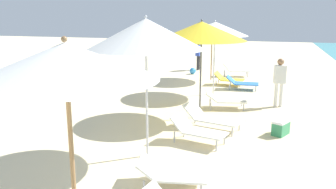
{
  "coord_description": "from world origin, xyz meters",
  "views": [
    {
      "loc": [
        2.64,
        -0.11,
        3.04
      ],
      "look_at": [
        0.55,
        7.01,
        1.32
      ],
      "focal_mm": 37.62,
      "sensor_mm": 36.0,
      "label": 1
    }
  ],
  "objects": [
    {
      "name": "umbrella_second",
      "position": [
        0.7,
        2.92,
        2.57
      ],
      "size": [
        1.87,
        1.87,
        2.83
      ],
      "color": "olive",
      "rests_on": "ground"
    },
    {
      "name": "umbrella_third",
      "position": [
        0.18,
        6.66,
        2.63
      ],
      "size": [
        2.4,
        2.4,
        3.0
      ],
      "color": "silver",
      "rests_on": "ground"
    },
    {
      "name": "lounger_third_shoreside",
      "position": [
        1.08,
        7.72,
        0.33
      ],
      "size": [
        1.4,
        0.88,
        0.63
      ],
      "rotation": [
        0.0,
        0.0,
        -0.24
      ],
      "color": "white",
      "rests_on": "ground"
    },
    {
      "name": "lounger_third_inland",
      "position": [
        1.04,
        5.53,
        0.24
      ],
      "size": [
        1.34,
        0.87,
        0.49
      ],
      "rotation": [
        0.0,
        0.0,
        0.18
      ],
      "color": "white",
      "rests_on": "ground"
    },
    {
      "name": "umbrella_fourth",
      "position": [
        0.69,
        9.88,
        2.54
      ],
      "size": [
        2.58,
        2.58,
        2.87
      ],
      "color": "#4C4C51",
      "rests_on": "ground"
    },
    {
      "name": "lounger_fourth_shoreside",
      "position": [
        1.29,
        11.1,
        0.3
      ],
      "size": [
        1.41,
        0.92,
        0.54
      ],
      "rotation": [
        0.0,
        0.0,
        0.21
      ],
      "color": "white",
      "rests_on": "ground"
    },
    {
      "name": "lounger_fourth_inland",
      "position": [
        1.2,
        8.85,
        0.33
      ],
      "size": [
        1.63,
        0.99,
        0.66
      ],
      "rotation": [
        0.0,
        0.0,
        -0.25
      ],
      "color": "white",
      "rests_on": "ground"
    },
    {
      "name": "umbrella_fifth",
      "position": [
        0.59,
        13.02,
        2.48
      ],
      "size": [
        2.46,
        2.46,
        2.79
      ],
      "color": "silver",
      "rests_on": "ground"
    },
    {
      "name": "lounger_fifth_shoreside",
      "position": [
        1.56,
        14.21,
        0.28
      ],
      "size": [
        1.3,
        0.69,
        0.54
      ],
      "rotation": [
        0.0,
        0.0,
        0.04
      ],
      "color": "blue",
      "rests_on": "ground"
    },
    {
      "name": "umbrella_farthest",
      "position": [
        -0.01,
        16.02,
        2.18
      ],
      "size": [
        2.4,
        2.4,
        2.47
      ],
      "color": "olive",
      "rests_on": "ground"
    },
    {
      "name": "lounger_farthest_shoreside",
      "position": [
        0.99,
        17.2,
        0.33
      ],
      "size": [
        1.37,
        0.8,
        0.66
      ],
      "rotation": [
        0.0,
        0.0,
        0.19
      ],
      "color": "white",
      "rests_on": "ground"
    },
    {
      "name": "lounger_farthest_inland",
      "position": [
        0.92,
        14.94,
        0.28
      ],
      "size": [
        1.28,
        0.75,
        0.56
      ],
      "rotation": [
        0.0,
        0.0,
        -0.05
      ],
      "color": "yellow",
      "rests_on": "ground"
    },
    {
      "name": "person_walking_near",
      "position": [
        -1.17,
        18.68,
        0.94
      ],
      "size": [
        0.29,
        0.4,
        1.56
      ],
      "rotation": [
        0.0,
        0.0,
        6.09
      ],
      "color": "#262628",
      "rests_on": "ground"
    },
    {
      "name": "person_walking_mid",
      "position": [
        2.95,
        11.78,
        0.97
      ],
      "size": [
        0.4,
        0.29,
        1.61
      ],
      "rotation": [
        0.0,
        0.0,
        4.92
      ],
      "color": "silver",
      "rests_on": "ground"
    },
    {
      "name": "cooler_box",
      "position": [
        2.99,
        8.91,
        0.19
      ],
      "size": [
        0.48,
        0.59,
        0.38
      ],
      "color": "#338C59",
      "rests_on": "ground"
    },
    {
      "name": "beach_ball",
      "position": [
        -1.16,
        17.28,
        0.16
      ],
      "size": [
        0.32,
        0.32,
        0.32
      ],
      "primitive_type": "sphere",
      "color": "#338CD8",
      "rests_on": "ground"
    }
  ]
}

